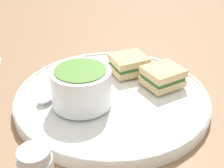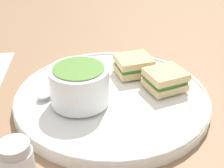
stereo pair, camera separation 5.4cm
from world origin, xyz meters
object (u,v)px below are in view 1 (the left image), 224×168
(sandwich_half_near, at_px, (163,76))
(spoon, at_px, (48,96))
(sandwich_half_far, at_px, (129,64))
(soup_bowl, at_px, (81,86))

(sandwich_half_near, bearing_deg, spoon, 104.11)
(sandwich_half_far, bearing_deg, sandwich_half_near, -128.58)
(spoon, xyz_separation_m, sandwich_half_near, (0.05, -0.20, 0.01))
(soup_bowl, bearing_deg, sandwich_half_near, -65.61)
(spoon, distance_m, sandwich_half_near, 0.21)
(spoon, height_order, sandwich_half_near, sandwich_half_near)
(spoon, bearing_deg, soup_bowl, 96.81)
(sandwich_half_near, distance_m, sandwich_half_far, 0.08)
(sandwich_half_near, relative_size, sandwich_half_far, 1.03)
(soup_bowl, relative_size, sandwich_half_near, 1.13)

